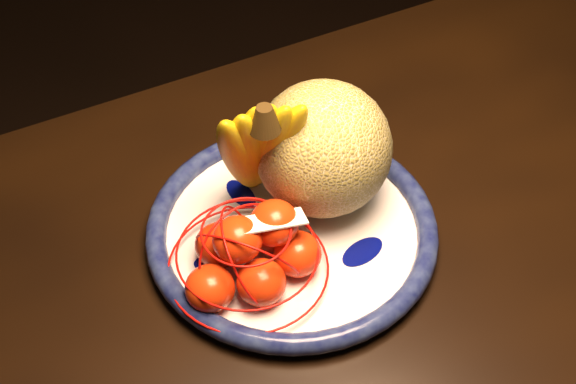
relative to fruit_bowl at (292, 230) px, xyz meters
name	(u,v)px	position (x,y,z in m)	size (l,w,h in m)	color
fruit_bowl	(292,230)	(0.00, 0.00, 0.00)	(0.34, 0.34, 0.03)	white
cantaloupe	(323,149)	(0.06, 0.03, 0.08)	(0.16, 0.16, 0.16)	olive
banana_bunch	(257,145)	(-0.02, 0.05, 0.10)	(0.13, 0.13, 0.20)	#DFC707
mandarin_bag	(252,252)	(-0.07, -0.03, 0.03)	(0.21, 0.21, 0.11)	#EE3910
price_tag	(273,221)	(-0.04, -0.04, 0.08)	(0.07, 0.03, 0.00)	white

